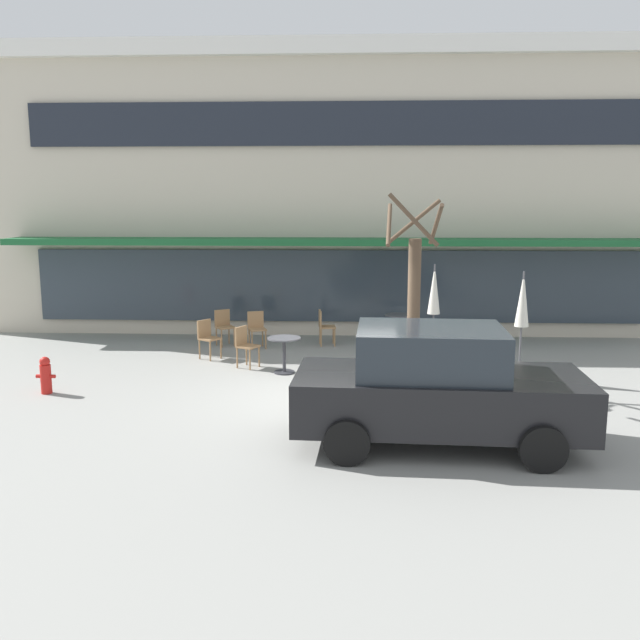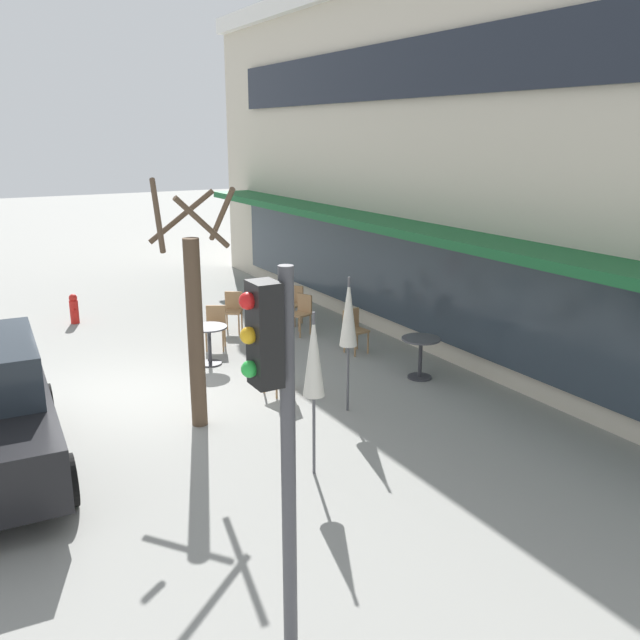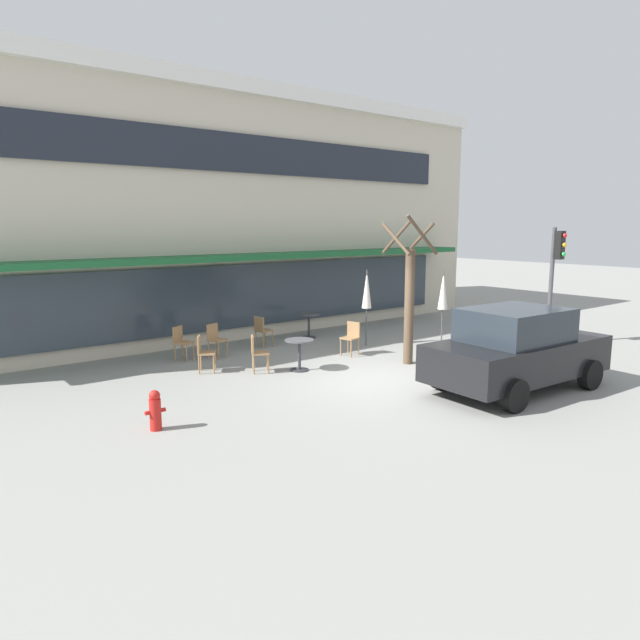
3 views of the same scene
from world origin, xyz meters
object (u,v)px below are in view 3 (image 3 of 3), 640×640
cafe_chair_2 (181,340)px  cafe_chair_3 (204,351)px  patio_umbrella_green_folded (443,291)px  patio_umbrella_cream_folded (367,290)px  fire_hydrant (155,410)px  cafe_table_near_wall (299,350)px  cafe_table_streetside (309,321)px  street_tree (409,297)px  cafe_chair_4 (351,336)px  parked_sedan (517,349)px  traffic_light_pole (555,266)px  cafe_chair_0 (215,338)px  cafe_chair_5 (262,329)px  cafe_chair_1 (257,351)px

cafe_chair_2 → cafe_chair_3: bearing=-94.2°
patio_umbrella_green_folded → patio_umbrella_cream_folded: bearing=136.5°
patio_umbrella_green_folded → fire_hydrant: (-9.11, -1.39, -1.27)m
cafe_table_near_wall → cafe_table_streetside: bearing=49.7°
cafe_chair_3 → street_tree: 5.18m
cafe_chair_4 → fire_hydrant: cafe_chair_4 is taller
parked_sedan → traffic_light_pole: (4.84, 1.98, 1.42)m
cafe_chair_3 → street_tree: street_tree is taller
cafe_table_streetside → cafe_table_near_wall: bearing=-130.3°
cafe_chair_0 → parked_sedan: 7.55m
cafe_table_streetside → cafe_chair_5: (-1.87, -0.25, 0.01)m
cafe_chair_0 → street_tree: size_ratio=0.24×
cafe_table_streetside → fire_hydrant: 8.42m
patio_umbrella_green_folded → fire_hydrant: size_ratio=3.12×
cafe_chair_5 → cafe_chair_4: bearing=-59.7°
traffic_light_pole → fire_hydrant: bearing=177.9°
patio_umbrella_green_folded → traffic_light_pole: bearing=-34.0°
patio_umbrella_green_folded → cafe_chair_1: 5.85m
traffic_light_pole → cafe_chair_1: bearing=162.5°
cafe_chair_0 → street_tree: bearing=-46.1°
cafe_chair_2 → street_tree: size_ratio=0.24×
cafe_chair_2 → cafe_chair_4: same height
cafe_table_near_wall → cafe_chair_3: 2.27m
cafe_table_near_wall → traffic_light_pole: bearing=-16.1°
cafe_chair_4 → patio_umbrella_cream_folded: bearing=29.3°
cafe_table_near_wall → fire_hydrant: cafe_table_near_wall is taller
traffic_light_pole → street_tree: bearing=168.1°
fire_hydrant → cafe_table_near_wall: bearing=21.9°
cafe_table_near_wall → patio_umbrella_green_folded: 4.93m
cafe_chair_1 → cafe_chair_5: same height
cafe_chair_2 → patio_umbrella_cream_folded: bearing=-17.7°
cafe_table_streetside → cafe_chair_5: cafe_chair_5 is taller
cafe_chair_1 → street_tree: size_ratio=0.24×
cafe_chair_2 → fire_hydrant: bearing=-119.6°
cafe_table_near_wall → cafe_chair_3: bearing=146.1°
cafe_chair_1 → traffic_light_pole: bearing=-17.5°
cafe_table_near_wall → street_tree: size_ratio=0.20×
cafe_table_streetside → fire_hydrant: size_ratio=1.08×
patio_umbrella_cream_folded → traffic_light_pole: traffic_light_pole is taller
cafe_table_streetside → traffic_light_pole: bearing=-47.0°
street_tree → patio_umbrella_cream_folded: bearing=73.5°
patio_umbrella_cream_folded → cafe_chair_5: patio_umbrella_cream_folded is taller
cafe_chair_4 → fire_hydrant: size_ratio=1.26×
cafe_table_near_wall → street_tree: (2.56, -1.13, 1.19)m
cafe_chair_3 → cafe_chair_2: bearing=85.8°
parked_sedan → cafe_chair_3: bearing=129.9°
cafe_chair_1 → street_tree: street_tree is taller
cafe_table_streetside → cafe_chair_4: 2.62m
cafe_table_near_wall → traffic_light_pole: 7.99m
cafe_table_streetside → patio_umbrella_green_folded: (2.19, -3.42, 1.11)m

